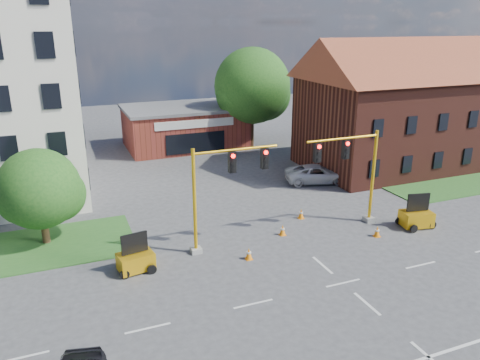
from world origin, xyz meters
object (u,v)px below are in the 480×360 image
Objects in this scene: trailer_west at (136,260)px; signal_mast_east at (352,168)px; trailer_east at (416,217)px; signal_mast_west at (222,185)px; pickup_white at (317,174)px.

signal_mast_east is at bearing -6.56° from trailer_west.
trailer_west is 17.88m from trailer_east.
signal_mast_west reaches higher than pickup_white.
signal_mast_west reaches higher than trailer_east.
signal_mast_west reaches higher than trailer_west.
trailer_east is 0.41× the size of pickup_white.
trailer_east is (3.92, -1.85, -3.24)m from signal_mast_east.
signal_mast_east reaches higher than trailer_west.
trailer_west is 18.85m from pickup_white.
trailer_east is (12.64, -1.85, -3.24)m from signal_mast_west.
trailer_east is at bearing -25.22° from signal_mast_east.
signal_mast_west is at bearing -1.24° from trailer_west.
trailer_east reaches higher than trailer_west.
pickup_white is at bearing 108.37° from trailer_east.
signal_mast_west is 1.00× the size of signal_mast_east.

